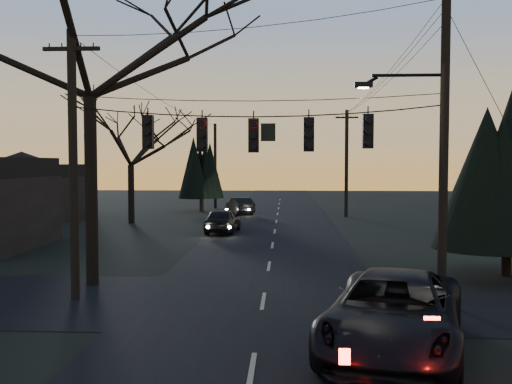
# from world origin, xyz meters

# --- Properties ---
(main_road) EXTENTS (8.00, 120.00, 0.02)m
(main_road) POSITION_xyz_m (0.00, 20.00, 0.01)
(main_road) COLOR black
(main_road) RESTS_ON ground
(cross_road) EXTENTS (60.00, 7.00, 0.02)m
(cross_road) POSITION_xyz_m (0.00, 10.00, 0.01)
(cross_road) COLOR black
(cross_road) RESTS_ON ground
(utility_pole_right) EXTENTS (5.00, 0.30, 10.00)m
(utility_pole_right) POSITION_xyz_m (5.50, 10.00, 0.00)
(utility_pole_right) COLOR black
(utility_pole_right) RESTS_ON ground
(utility_pole_left) EXTENTS (1.80, 0.30, 8.50)m
(utility_pole_left) POSITION_xyz_m (-6.00, 10.00, 0.00)
(utility_pole_left) COLOR black
(utility_pole_left) RESTS_ON ground
(utility_pole_far_r) EXTENTS (1.80, 0.30, 8.50)m
(utility_pole_far_r) POSITION_xyz_m (5.50, 38.00, 0.00)
(utility_pole_far_r) COLOR black
(utility_pole_far_r) RESTS_ON ground
(utility_pole_far_l) EXTENTS (0.30, 0.30, 8.00)m
(utility_pole_far_l) POSITION_xyz_m (-6.00, 46.00, 0.00)
(utility_pole_far_l) COLOR black
(utility_pole_far_l) RESTS_ON ground
(span_signal_assembly) EXTENTS (11.50, 0.44, 1.58)m
(span_signal_assembly) POSITION_xyz_m (-0.24, 10.00, 5.26)
(span_signal_assembly) COLOR black
(span_signal_assembly) RESTS_ON ground
(bare_tree_left) EXTENTS (10.70, 10.70, 13.33)m
(bare_tree_left) POSITION_xyz_m (-6.20, 12.20, 9.32)
(bare_tree_left) COLOR black
(bare_tree_left) RESTS_ON ground
(evergreen_right) EXTENTS (4.87, 4.87, 7.12)m
(evergreen_right) POSITION_xyz_m (9.15, 14.52, 4.15)
(evergreen_right) COLOR black
(evergreen_right) RESTS_ON ground
(bare_tree_dist) EXTENTS (7.68, 7.68, 8.32)m
(bare_tree_dist) POSITION_xyz_m (-10.34, 32.42, 5.82)
(bare_tree_dist) COLOR black
(bare_tree_dist) RESTS_ON ground
(evergreen_dist) EXTENTS (3.36, 3.36, 5.78)m
(evergreen_dist) POSITION_xyz_m (-6.82, 42.70, 3.48)
(evergreen_dist) COLOR black
(evergreen_dist) RESTS_ON ground
(house_left_far) EXTENTS (9.00, 7.00, 5.20)m
(house_left_far) POSITION_xyz_m (-20.00, 36.00, 2.60)
(house_left_far) COLOR black
(house_left_far) RESTS_ON ground
(suv_near) EXTENTS (4.57, 6.93, 1.77)m
(suv_near) POSITION_xyz_m (3.20, 5.41, 0.88)
(suv_near) COLOR black
(suv_near) RESTS_ON ground
(sedan_oncoming_a) EXTENTS (2.10, 4.56, 1.52)m
(sedan_oncoming_a) POSITION_xyz_m (-3.20, 27.31, 0.76)
(sedan_oncoming_a) COLOR black
(sedan_oncoming_a) RESTS_ON ground
(sedan_oncoming_b) EXTENTS (2.85, 4.40, 1.37)m
(sedan_oncoming_b) POSITION_xyz_m (-3.20, 40.25, 0.68)
(sedan_oncoming_b) COLOR black
(sedan_oncoming_b) RESTS_ON ground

